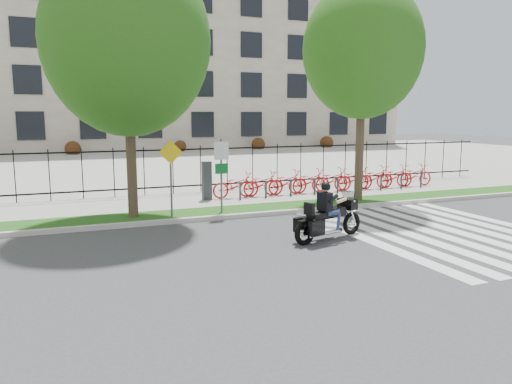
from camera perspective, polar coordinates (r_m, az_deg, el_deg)
name	(u,v)px	position (r m, az deg, el deg)	size (l,w,h in m)	color
ground	(297,247)	(13.22, 4.70, -6.34)	(120.00, 120.00, 0.00)	#373739
curb	(242,216)	(16.86, -1.57, -2.71)	(60.00, 0.20, 0.15)	#B5B1AA
grass_verge	(234,211)	(17.64, -2.54, -2.20)	(60.00, 1.50, 0.15)	#204812
sidewalk	(213,200)	(19.98, -4.93, -0.92)	(60.00, 3.50, 0.15)	#9B9991
plaza	(141,162)	(36.99, -12.99, 3.35)	(80.00, 34.00, 0.10)	#9B9991
crosswalk_stripes	(442,231)	(15.92, 20.45, -4.23)	(5.70, 8.00, 0.01)	silver
iron_fence	(201,169)	(21.49, -6.35, 2.65)	(30.00, 0.06, 2.00)	black
office_building	(107,52)	(56.96, -16.66, 15.07)	(60.00, 21.90, 20.15)	gray
lamp_post_right	(363,119)	(28.20, 12.09, 8.16)	(1.06, 0.70, 4.25)	black
street_tree_1	(127,40)	(16.64, -14.56, 16.44)	(5.20, 5.20, 8.58)	#38271E
street_tree_2	(363,50)	(19.78, 12.10, 15.62)	(4.51, 4.51, 8.31)	#38271E
bike_share_station	(330,180)	(21.76, 8.50, 1.38)	(11.14, 0.88, 1.50)	#2D2D33
sign_pole_regulatory	(221,166)	(16.87, -3.98, 3.00)	(0.50, 0.09, 2.50)	#59595B
sign_pole_warning	(171,168)	(16.42, -9.71, 2.74)	(0.78, 0.09, 2.49)	#59595B
motorcycle_rider	(329,216)	(13.99, 8.31, -2.78)	(2.49, 1.14, 1.97)	black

